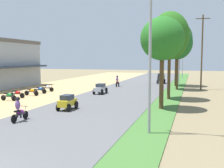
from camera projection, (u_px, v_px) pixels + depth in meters
parked_motorbike_second at (9, 96)px, 26.43m from camera, size 1.80×0.54×0.94m
parked_motorbike_third at (17, 93)px, 28.38m from camera, size 1.80×0.54×0.94m
parked_motorbike_fourth at (32, 91)px, 30.10m from camera, size 1.80×0.54×0.94m
parked_motorbike_fifth at (40, 89)px, 31.91m from camera, size 1.80×0.54×0.94m
parked_motorbike_sixth at (47, 88)px, 33.91m from camera, size 1.80×0.54×0.94m
median_tree_nearest at (162, 39)px, 21.91m from camera, size 3.59×3.59×7.57m
median_tree_second at (170, 36)px, 27.10m from camera, size 3.88×3.88×8.88m
median_tree_third at (178, 43)px, 35.56m from camera, size 3.87×3.87×8.42m
median_tree_fourth at (177, 39)px, 40.47m from camera, size 4.60×4.60×9.78m
streetlamp_near at (150, 48)px, 14.63m from camera, size 3.16×0.20×8.25m
streetlamp_mid at (179, 57)px, 44.05m from camera, size 3.16×0.20×7.61m
streetlamp_far at (183, 57)px, 57.18m from camera, size 3.16×0.20×7.82m
utility_pole_near at (202, 51)px, 35.81m from camera, size 1.80×0.20×9.97m
car_hatchback_yellow at (67, 102)px, 21.75m from camera, size 1.04×2.00×1.23m
car_sedan_silver at (100, 88)px, 31.64m from camera, size 1.10×2.26×1.19m
car_van_charcoal at (161, 78)px, 44.64m from camera, size 1.19×2.41×1.67m
motorbike_foreground_rider at (19, 110)px, 17.75m from camera, size 0.54×1.80×1.66m
motorbike_ahead_second at (117, 81)px, 39.65m from camera, size 0.54×1.80×1.66m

